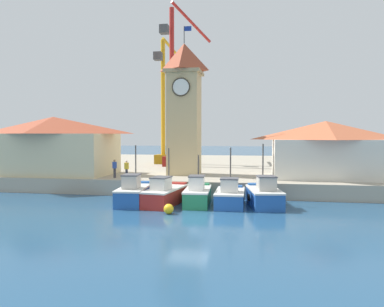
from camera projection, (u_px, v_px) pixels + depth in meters
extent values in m
plane|color=navy|center=(188.00, 218.00, 23.04)|extent=(300.00, 300.00, 0.00)
cube|color=#A89E89|center=(226.00, 168.00, 49.77)|extent=(120.00, 40.00, 1.30)
cube|color=#2356A8|center=(134.00, 196.00, 27.77)|extent=(2.29, 5.06, 1.14)
cube|color=#2356A8|center=(140.00, 183.00, 29.93)|extent=(1.60, 0.75, 0.24)
cube|color=silver|center=(134.00, 187.00, 27.74)|extent=(2.36, 5.12, 0.12)
cube|color=#B2ADA3|center=(131.00, 182.00, 26.86)|extent=(1.23, 1.57, 0.94)
cube|color=#4C4C51|center=(131.00, 175.00, 26.84)|extent=(1.32, 1.66, 0.08)
cylinder|color=#4C4742|center=(136.00, 165.00, 28.28)|extent=(0.10, 0.10, 3.07)
torus|color=black|center=(122.00, 195.00, 28.09)|extent=(0.17, 0.53, 0.52)
cube|color=#AD2823|center=(166.00, 197.00, 27.51)|extent=(2.48, 5.37, 1.10)
cube|color=#AD2823|center=(177.00, 184.00, 29.70)|extent=(1.61, 0.80, 0.24)
cube|color=silver|center=(166.00, 189.00, 27.48)|extent=(2.55, 5.43, 0.12)
cube|color=beige|center=(161.00, 184.00, 26.59)|extent=(1.28, 1.68, 0.83)
cube|color=#4C4C51|center=(161.00, 177.00, 26.57)|extent=(1.37, 1.77, 0.08)
cylinder|color=#4C4742|center=(169.00, 167.00, 28.02)|extent=(0.10, 0.10, 2.91)
torus|color=black|center=(155.00, 195.00, 28.05)|extent=(0.19, 0.53, 0.52)
cube|color=#237A4C|center=(198.00, 197.00, 27.40)|extent=(2.02, 4.64, 1.08)
cube|color=#237A4C|center=(200.00, 185.00, 29.37)|extent=(1.49, 0.70, 0.24)
cube|color=silver|center=(198.00, 189.00, 27.37)|extent=(2.08, 4.70, 0.12)
cube|color=silver|center=(197.00, 183.00, 26.56)|extent=(1.12, 1.43, 0.95)
cube|color=#4C4C51|center=(197.00, 176.00, 26.53)|extent=(1.20, 1.51, 0.08)
cylinder|color=#4C4742|center=(198.00, 171.00, 27.87)|extent=(0.10, 0.10, 2.41)
torus|color=black|center=(185.00, 196.00, 27.73)|extent=(0.16, 0.53, 0.52)
cube|color=#2356A8|center=(230.00, 199.00, 26.85)|extent=(2.05, 4.23, 1.00)
cube|color=#2356A8|center=(231.00, 187.00, 28.64)|extent=(1.68, 0.64, 0.24)
cube|color=silver|center=(230.00, 191.00, 26.83)|extent=(2.11, 4.29, 0.12)
cube|color=beige|center=(229.00, 186.00, 26.08)|extent=(1.20, 1.28, 0.90)
cube|color=#4C4C51|center=(230.00, 179.00, 26.05)|extent=(1.29, 1.36, 0.08)
cylinder|color=#4C4742|center=(230.00, 168.00, 27.27)|extent=(0.10, 0.10, 3.07)
torus|color=black|center=(216.00, 198.00, 27.22)|extent=(0.13, 0.52, 0.52)
cube|color=#2356A8|center=(264.00, 198.00, 26.76)|extent=(2.72, 4.83, 1.14)
cube|color=#2356A8|center=(259.00, 185.00, 28.76)|extent=(1.76, 0.87, 0.24)
cube|color=silver|center=(264.00, 190.00, 26.73)|extent=(2.79, 4.90, 0.12)
cube|color=#B2ADA3|center=(266.00, 184.00, 25.91)|extent=(1.40, 1.55, 0.93)
cube|color=#4C4C51|center=(266.00, 176.00, 25.88)|extent=(1.50, 1.64, 0.08)
cylinder|color=#4C4742|center=(263.00, 166.00, 27.22)|extent=(0.10, 0.10, 3.20)
torus|color=black|center=(249.00, 198.00, 27.00)|extent=(0.21, 0.53, 0.52)
cube|color=tan|center=(184.00, 125.00, 35.74)|extent=(2.89, 2.89, 9.56)
cube|color=tan|center=(184.00, 73.00, 35.50)|extent=(3.39, 3.39, 0.30)
pyramid|color=#A3472D|center=(184.00, 57.00, 35.43)|extent=(3.39, 3.39, 2.61)
cylinder|color=white|center=(181.00, 87.00, 34.10)|extent=(1.59, 0.12, 1.59)
torus|color=#332D23|center=(181.00, 87.00, 34.06)|extent=(1.71, 0.12, 1.71)
cylinder|color=#3F3F3F|center=(184.00, 35.00, 35.33)|extent=(0.08, 0.08, 1.60)
cube|color=navy|center=(188.00, 29.00, 35.24)|extent=(0.70, 0.04, 0.44)
cube|color=beige|center=(54.00, 154.00, 36.21)|extent=(11.23, 6.44, 3.91)
pyramid|color=#A3472D|center=(53.00, 125.00, 36.08)|extent=(11.63, 6.84, 1.63)
cube|color=silver|center=(325.00, 159.00, 33.23)|extent=(9.06, 6.36, 3.39)
pyramid|color=#C1603D|center=(326.00, 130.00, 33.11)|extent=(9.46, 6.76, 1.64)
cube|color=#976E11|center=(163.00, 159.00, 49.30)|extent=(2.00, 2.00, 1.20)
cylinder|color=gold|center=(163.00, 98.00, 48.90)|extent=(0.56, 0.56, 14.95)
cylinder|color=gold|center=(176.00, 54.00, 52.12)|extent=(2.21, 7.72, 2.78)
cube|color=#4C4C4C|center=(158.00, 56.00, 47.42)|extent=(1.00, 1.00, 1.00)
cube|color=maroon|center=(172.00, 161.00, 45.44)|extent=(2.00, 2.00, 1.20)
cylinder|color=red|center=(172.00, 83.00, 44.97)|extent=(0.56, 0.56, 17.78)
cylinder|color=red|center=(192.00, 23.00, 47.31)|extent=(4.17, 6.53, 3.69)
cube|color=#4C4C4C|center=(164.00, 29.00, 43.72)|extent=(1.00, 1.00, 1.00)
sphere|color=gold|center=(169.00, 209.00, 24.09)|extent=(0.65, 0.65, 0.65)
cylinder|color=#33333D|center=(115.00, 173.00, 33.07)|extent=(0.22, 0.22, 0.85)
cube|color=#2D4CA5|center=(115.00, 165.00, 33.03)|extent=(0.34, 0.22, 0.56)
sphere|color=#9E7051|center=(115.00, 161.00, 33.01)|extent=(0.20, 0.20, 0.20)
cylinder|color=#33333D|center=(127.00, 174.00, 32.18)|extent=(0.22, 0.22, 0.85)
cube|color=gold|center=(127.00, 166.00, 32.14)|extent=(0.34, 0.22, 0.56)
sphere|color=beige|center=(127.00, 161.00, 32.12)|extent=(0.20, 0.20, 0.20)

